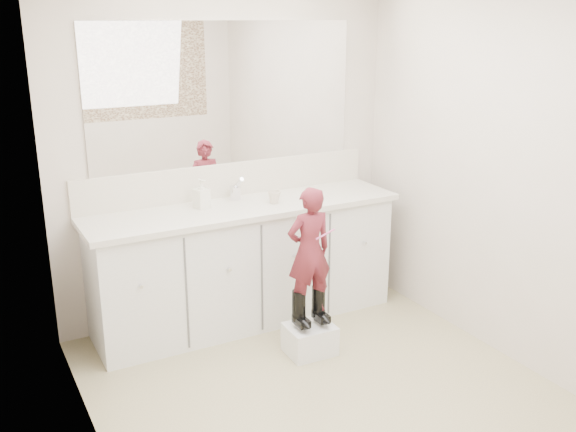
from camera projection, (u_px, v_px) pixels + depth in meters
floor at (334, 400)px, 3.78m from camera, size 3.00×3.00×0.00m
wall_back at (227, 155)px, 4.68m from camera, size 2.60×0.00×2.60m
wall_left at (91, 245)px, 2.83m from camera, size 0.00×3.00×3.00m
wall_right at (513, 178)px, 4.01m from camera, size 0.00×3.00×3.00m
vanity_cabinet at (245, 266)px, 4.68m from camera, size 2.20×0.55×0.85m
countertop at (245, 208)px, 4.54m from camera, size 2.28×0.58×0.04m
backsplash at (229, 180)px, 4.73m from camera, size 2.28×0.03×0.25m
mirror at (226, 94)px, 4.54m from camera, size 2.00×0.02×1.00m
faucet at (235, 193)px, 4.66m from camera, size 0.08×0.08×0.10m
cup at (274, 197)px, 4.57m from camera, size 0.11×0.11×0.09m
soap_bottle at (201, 194)px, 4.44m from camera, size 0.11×0.12×0.20m
step_stool at (310, 339)px, 4.29m from camera, size 0.32×0.27×0.20m
boot_left at (299, 309)px, 4.21m from camera, size 0.10×0.18×0.26m
boot_right at (318, 304)px, 4.28m from camera, size 0.10×0.18×0.26m
toddler at (309, 251)px, 4.12m from camera, size 0.32×0.21×0.85m
toothbrush at (325, 234)px, 4.05m from camera, size 0.14×0.02×0.06m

